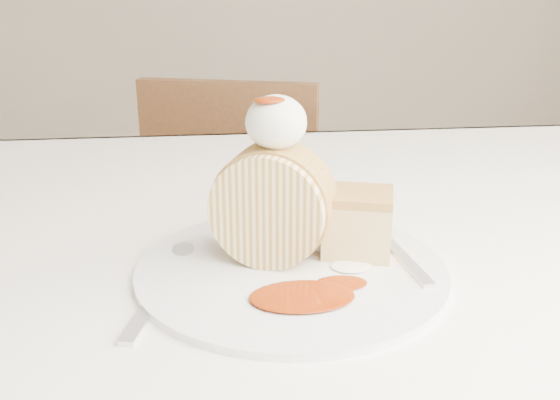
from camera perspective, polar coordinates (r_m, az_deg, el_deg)
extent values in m
cube|color=white|center=(0.74, 2.98, -3.52)|extent=(1.40, 0.90, 0.04)
cube|color=white|center=(1.19, -0.55, -0.40)|extent=(1.40, 0.01, 0.28)
cube|color=brown|center=(1.60, -2.84, -3.29)|extent=(0.48, 0.48, 0.04)
cube|color=brown|center=(1.37, -4.69, 2.39)|extent=(0.38, 0.15, 0.40)
cylinder|color=brown|center=(1.81, 3.64, -7.67)|extent=(0.03, 0.03, 0.38)
cylinder|color=brown|center=(1.87, -6.51, -6.77)|extent=(0.03, 0.03, 0.38)
cylinder|color=brown|center=(1.53, 2.02, -13.32)|extent=(0.03, 0.03, 0.38)
cylinder|color=brown|center=(1.60, -10.01, -11.92)|extent=(0.03, 0.03, 0.38)
cylinder|color=white|center=(0.61, 1.05, -6.35)|extent=(0.37, 0.37, 0.01)
cylinder|color=beige|center=(0.60, -0.72, -0.47)|extent=(0.13, 0.10, 0.11)
cube|color=#BA8E46|center=(0.63, 7.10, -2.41)|extent=(0.08, 0.08, 0.06)
ellipsoid|color=white|center=(0.58, -0.36, 7.13)|extent=(0.06, 0.06, 0.05)
ellipsoid|color=maroon|center=(0.57, -0.97, 9.75)|extent=(0.03, 0.02, 0.01)
cube|color=silver|center=(0.63, 11.12, -5.10)|extent=(0.04, 0.18, 0.00)
cube|color=silver|center=(0.57, -11.41, -8.84)|extent=(0.07, 0.18, 0.00)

